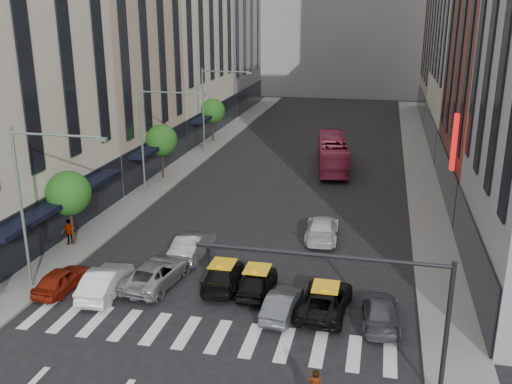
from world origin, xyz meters
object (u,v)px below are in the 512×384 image
Objects in this scene: taxi_left at (223,275)px; bus at (332,153)px; streetlamp_far at (212,100)px; pedestrian_far at (70,232)px; streetlamp_near at (35,189)px; car_white_front at (106,281)px; car_red at (61,279)px; taxi_center at (257,281)px; streetlamp_mid at (153,129)px.

taxi_left is 26.81m from bus.
streetlamp_far is 26.62m from pedestrian_far.
car_white_front is at bearing 4.56° from streetlamp_near.
taxi_center is at bearing -165.78° from car_red.
pedestrian_far is (-1.93, -10.09, -4.89)m from streetlamp_mid.
car_white_front is at bearing -173.84° from car_red.
car_red is 10.85m from taxi_center.
streetlamp_near is at bearing 11.91° from car_red.
bus is (1.58, 26.87, 0.86)m from taxi_center.
bus reaches higher than car_white_front.
streetlamp_mid reaches higher than car_red.
bus is (13.06, -2.89, -4.34)m from streetlamp_far.
car_white_front reaches higher than taxi_left.
taxi_center is 0.37× the size of bus.
streetlamp_near reaches higher than car_red.
taxi_center is 26.93m from bus.
car_white_front is 0.42× the size of bus.
car_red is (0.84, -15.87, -5.24)m from streetlamp_mid.
streetlamp_near is 6.20m from car_white_front.
car_white_front is at bearing 15.40° from taxi_center.
car_white_front is 8.26m from taxi_center.
taxi_left is at bearing -72.22° from streetlamp_far.
streetlamp_near is at bearing -90.00° from streetlamp_mid.
streetlamp_near reaches higher than pedestrian_far.
streetlamp_far is at bearing 90.00° from streetlamp_mid.
streetlamp_near is at bearing -90.00° from streetlamp_far.
taxi_center is at bearing 79.14° from bus.
taxi_center is 13.91m from pedestrian_far.
streetlamp_mid is 19.01m from bus.
taxi_center is at bearing -170.84° from car_white_front.
streetlamp_near is 0.80× the size of bus.
streetlamp_near is 32.00m from streetlamp_far.
pedestrian_far is (-2.77, 5.77, 0.35)m from car_red.
taxi_left is (5.99, 2.28, -0.08)m from car_white_front.
car_white_front is at bearing -83.78° from streetlamp_far.
car_red is 8.94m from taxi_left.
bus is (9.60, 28.84, 0.80)m from car_white_front.
streetlamp_near is at bearing 9.34° from taxi_left.
streetlamp_far is 14.06m from bus.
streetlamp_mid is at bearing -60.72° from taxi_left.
streetlamp_mid and streetlamp_far have the same top height.
bus is (3.62, 26.55, 0.88)m from taxi_left.
car_white_front is 2.69× the size of pedestrian_far.
streetlamp_near is 1.91× the size of taxi_left.
streetlamp_far reaches higher than taxi_left.
streetlamp_far is at bearing -67.25° from taxi_center.
streetlamp_far is at bearing -138.62° from pedestrian_far.
pedestrian_far is at bearing -22.22° from taxi_left.
taxi_left is at bearing -163.73° from car_white_front.
bus is at bearing -12.47° from streetlamp_far.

